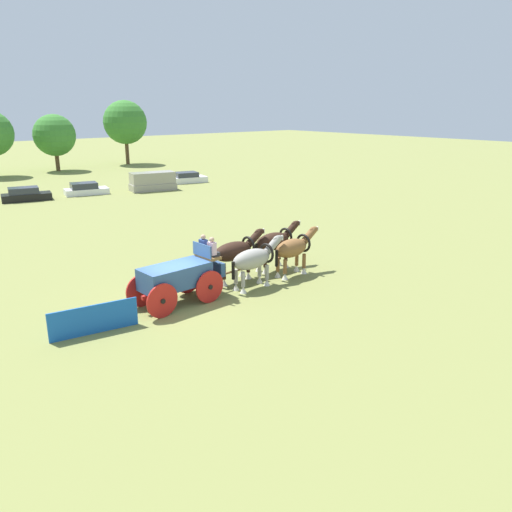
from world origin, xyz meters
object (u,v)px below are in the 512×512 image
Objects in this scene: draft_horse_rear_near at (235,252)px; parked_vehicle_f at (153,182)px; draft_horse_lead_near at (275,242)px; draft_horse_rear_off at (254,260)px; draft_horse_lead_off at (293,249)px; parked_vehicle_g at (187,178)px; parked_vehicle_e at (86,189)px; show_wagon at (179,276)px; parked_vehicle_d at (26,195)px.

draft_horse_rear_near is 27.97m from parked_vehicle_f.
parked_vehicle_f is (7.31, 26.01, -0.53)m from draft_horse_lead_near.
draft_horse_lead_near reaches higher than draft_horse_rear_off.
draft_horse_rear_off is 2.91m from draft_horse_lead_near.
draft_horse_lead_near is (2.53, 1.44, 0.07)m from draft_horse_rear_off.
draft_horse_lead_off reaches higher than draft_horse_rear_off.
parked_vehicle_f is 1.10× the size of parked_vehicle_g.
draft_horse_lead_off is at bearing -104.84° from parked_vehicle_f.
parked_vehicle_e is 0.90× the size of parked_vehicle_f.
parked_vehicle_f is (5.97, -1.93, 0.39)m from parked_vehicle_e.
parked_vehicle_e is 6.28m from parked_vehicle_f.
draft_horse_lead_near is 0.68× the size of parked_vehicle_f.
parked_vehicle_d is at bearing 85.59° from show_wagon.
draft_horse_rear_near is at bearing -176.91° from draft_horse_lead_near.
show_wagon is 1.41× the size of parked_vehicle_g.
draft_horse_rear_near is at bearing -110.74° from parked_vehicle_f.
draft_horse_lead_off reaches higher than parked_vehicle_e.
draft_horse_rear_off is 0.99× the size of draft_horse_lead_near.
parked_vehicle_d is (2.25, 29.13, -0.70)m from show_wagon.
draft_horse_rear_off reaches higher than parked_vehicle_d.
draft_horse_rear_near reaches higher than parked_vehicle_d.
draft_horse_rear_near is 2.60m from draft_horse_lead_near.
draft_horse_rear_off is 1.05× the size of draft_horse_lead_off.
draft_horse_rear_off reaches higher than parked_vehicle_f.
parked_vehicle_e is at bearing 162.11° from parked_vehicle_f.
draft_horse_lead_off is 28.26m from parked_vehicle_f.
show_wagon is at bearing 172.91° from draft_horse_rear_off.
show_wagon reaches higher than draft_horse_rear_near.
draft_horse_rear_off is (3.65, -0.45, 0.11)m from show_wagon.
parked_vehicle_f is at bearing -156.75° from parked_vehicle_g.
parked_vehicle_d is (-1.33, 28.29, -0.88)m from draft_horse_rear_near.
draft_horse_lead_off is at bearing -2.87° from show_wagon.
parked_vehicle_f is (13.48, 27.00, -0.35)m from show_wagon.
show_wagon is at bearing -116.54° from parked_vehicle_f.
parked_vehicle_d is 16.63m from parked_vehicle_g.
show_wagon is 3.68m from draft_horse_rear_off.
draft_horse_rear_near is at bearing -87.30° from parked_vehicle_d.
parked_vehicle_d reaches higher than parked_vehicle_e.
show_wagon is at bearing -170.94° from draft_horse_lead_near.
draft_horse_lead_near is at bearing 93.12° from draft_horse_lead_off.
draft_horse_rear_off is at bearing -109.71° from parked_vehicle_f.
draft_horse_lead_off is (2.60, 0.14, 0.01)m from draft_horse_rear_off.
draft_horse_rear_near is 28.33m from parked_vehicle_d.
draft_horse_lead_off is 29.73m from parked_vehicle_d.
draft_horse_lead_near is at bearing 9.06° from show_wagon.
show_wagon reaches higher than draft_horse_rear_off.
parked_vehicle_e is at bearing 82.02° from draft_horse_rear_near.
parked_vehicle_g is (16.63, 0.19, -0.02)m from parked_vehicle_d.
parked_vehicle_f is at bearing 63.46° from show_wagon.
show_wagon is 1.43× the size of parked_vehicle_e.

